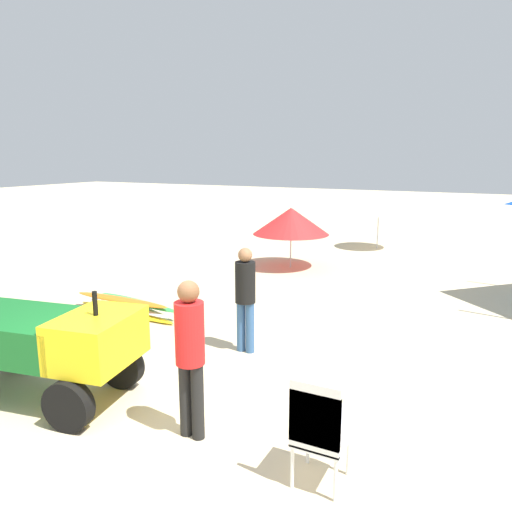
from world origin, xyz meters
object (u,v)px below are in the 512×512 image
(utility_cart, at_px, (43,341))
(stacked_plastic_chairs, at_px, (319,424))
(beach_umbrella_left, at_px, (379,205))
(surfboard_pile, at_px, (128,305))
(lifeguard_near_center, at_px, (190,348))
(lifeguard_near_left, at_px, (245,293))
(beach_umbrella_mid, at_px, (291,221))

(utility_cart, height_order, stacked_plastic_chairs, utility_cart)
(stacked_plastic_chairs, distance_m, beach_umbrella_left, 12.49)
(stacked_plastic_chairs, height_order, beach_umbrella_left, beach_umbrella_left)
(surfboard_pile, bearing_deg, stacked_plastic_chairs, -32.21)
(utility_cart, xyz_separation_m, lifeguard_near_center, (2.16, 0.11, 0.26))
(lifeguard_near_left, bearing_deg, beach_umbrella_mid, 105.80)
(lifeguard_near_center, bearing_deg, beach_umbrella_left, 93.25)
(beach_umbrella_left, bearing_deg, stacked_plastic_chairs, -79.74)
(lifeguard_near_center, relative_size, beach_umbrella_left, 1.02)
(stacked_plastic_chairs, xyz_separation_m, beach_umbrella_left, (-2.22, 12.27, 0.82))
(lifeguard_near_center, height_order, beach_umbrella_left, lifeguard_near_center)
(utility_cart, height_order, lifeguard_near_left, lifeguard_near_left)
(surfboard_pile, bearing_deg, lifeguard_near_left, -12.50)
(utility_cart, distance_m, lifeguard_near_center, 2.18)
(utility_cart, xyz_separation_m, surfboard_pile, (-1.43, 3.16, -0.63))
(surfboard_pile, relative_size, beach_umbrella_mid, 1.22)
(surfboard_pile, bearing_deg, lifeguard_near_center, -40.30)
(surfboard_pile, xyz_separation_m, beach_umbrella_left, (2.91, 9.04, 1.31))
(surfboard_pile, height_order, lifeguard_near_left, lifeguard_near_left)
(lifeguard_near_left, relative_size, lifeguard_near_center, 0.94)
(surfboard_pile, height_order, beach_umbrella_left, beach_umbrella_left)
(utility_cart, height_order, beach_umbrella_left, beach_umbrella_left)
(lifeguard_near_left, relative_size, beach_umbrella_left, 0.96)
(beach_umbrella_left, bearing_deg, surfboard_pile, -107.83)
(lifeguard_near_center, xyz_separation_m, beach_umbrella_left, (-0.69, 12.09, 0.43))
(surfboard_pile, distance_m, beach_umbrella_left, 9.58)
(stacked_plastic_chairs, relative_size, surfboard_pile, 0.43)
(stacked_plastic_chairs, bearing_deg, beach_umbrella_mid, 114.16)
(beach_umbrella_left, bearing_deg, beach_umbrella_mid, -111.86)
(stacked_plastic_chairs, height_order, surfboard_pile, stacked_plastic_chairs)
(lifeguard_near_left, xyz_separation_m, beach_umbrella_left, (-0.10, 9.71, 0.50))
(stacked_plastic_chairs, height_order, lifeguard_near_center, lifeguard_near_center)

